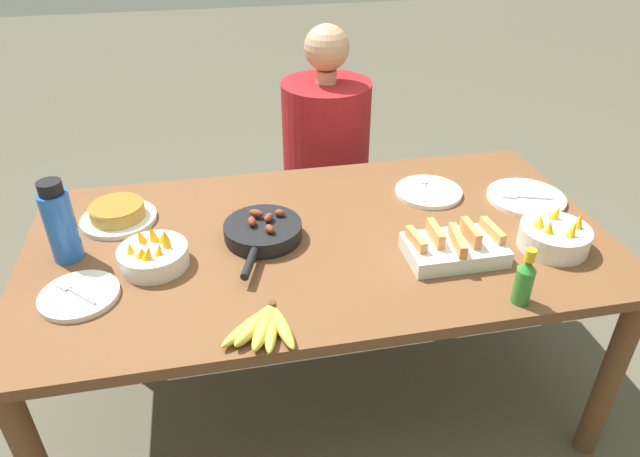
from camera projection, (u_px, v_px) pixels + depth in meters
ground_plane at (320, 391)px, 2.16m from camera, size 14.00×14.00×0.00m
dining_table at (320, 258)px, 1.83m from camera, size 1.80×0.95×0.71m
banana_bunch at (264, 326)px, 1.41m from camera, size 0.19×0.18×0.04m
melon_tray at (454, 247)px, 1.68m from camera, size 0.28×0.18×0.10m
skillet at (263, 231)px, 1.76m from camera, size 0.24×0.36×0.08m
frittata_plate_center at (118, 214)px, 1.85m from camera, size 0.24×0.24×0.06m
empty_plate_near_front at (79, 295)px, 1.53m from camera, size 0.21×0.21×0.02m
empty_plate_far_left at (428, 192)px, 2.01m from camera, size 0.23×0.23×0.02m
empty_plate_far_right at (526, 198)px, 1.98m from camera, size 0.27×0.27×0.02m
fruit_bowl_mango at (153, 255)px, 1.64m from camera, size 0.20×0.20×0.11m
fruit_bowl_citrus at (554, 236)px, 1.71m from camera, size 0.21×0.21×0.12m
water_bottle at (60, 223)px, 1.63m from camera, size 0.09×0.09×0.25m
hot_sauce_bottle at (525, 280)px, 1.48m from camera, size 0.05×0.05×0.17m
person_figure at (326, 182)px, 2.58m from camera, size 0.42×0.42×1.17m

